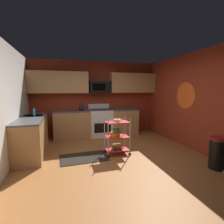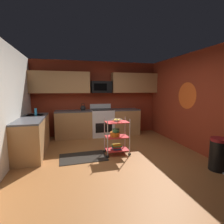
{
  "view_description": "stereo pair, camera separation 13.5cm",
  "coord_description": "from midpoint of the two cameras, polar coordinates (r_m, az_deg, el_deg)",
  "views": [
    {
      "loc": [
        -1.12,
        -3.66,
        1.63
      ],
      "look_at": [
        0.07,
        0.49,
        1.05
      ],
      "focal_mm": 27.42,
      "sensor_mm": 36.0,
      "label": 1
    },
    {
      "loc": [
        -0.99,
        -3.7,
        1.63
      ],
      "look_at": [
        0.07,
        0.49,
        1.05
      ],
      "focal_mm": 27.42,
      "sensor_mm": 36.0,
      "label": 2
    }
  ],
  "objects": [
    {
      "name": "trash_can",
      "position": [
        4.17,
        31.06,
        -11.66
      ],
      "size": [
        0.34,
        0.42,
        0.66
      ],
      "color": "black",
      "rests_on": "ground"
    },
    {
      "name": "book_stack",
      "position": [
        4.39,
        0.78,
        -11.5
      ],
      "size": [
        0.25,
        0.18,
        0.12
      ],
      "color": "#1E4C8C",
      "rests_on": "rolling_cart"
    },
    {
      "name": "counter_run",
      "position": [
        5.45,
        -12.41,
        -4.89
      ],
      "size": [
        3.65,
        2.4,
        0.92
      ],
      "color": "#B27F4C",
      "rests_on": "ground"
    },
    {
      "name": "fruit_bowl",
      "position": [
        4.22,
        0.79,
        -2.65
      ],
      "size": [
        0.27,
        0.27,
        0.07
      ],
      "color": "silver",
      "rests_on": "rolling_cart"
    },
    {
      "name": "wall_back",
      "position": [
        6.21,
        -6.27,
        4.54
      ],
      "size": [
        4.52,
        0.06,
        2.6
      ],
      "primitive_type": "cube",
      "color": "maroon",
      "rests_on": "ground"
    },
    {
      "name": "kettle",
      "position": [
        5.84,
        -10.76,
        1.28
      ],
      "size": [
        0.21,
        0.18,
        0.26
      ],
      "color": "black",
      "rests_on": "counter_run"
    },
    {
      "name": "floor_rug",
      "position": [
        4.29,
        -10.38,
        -14.72
      ],
      "size": [
        1.13,
        0.74,
        0.01
      ],
      "primitive_type": "cube",
      "rotation": [
        0.0,
        0.0,
        0.04
      ],
      "color": "black",
      "rests_on": "ground"
    },
    {
      "name": "mixing_bowl_large",
      "position": [
        4.28,
        0.16,
        -7.38
      ],
      "size": [
        0.25,
        0.25,
        0.11
      ],
      "color": "orange",
      "rests_on": "rolling_cart"
    },
    {
      "name": "wall_left",
      "position": [
        3.88,
        -33.65,
        1.5
      ],
      "size": [
        0.06,
        4.8,
        2.6
      ],
      "primitive_type": "cube",
      "color": "silver",
      "rests_on": "ground"
    },
    {
      "name": "oven_range",
      "position": [
        6.01,
        -4.47,
        -3.43
      ],
      "size": [
        0.76,
        0.65,
        1.1
      ],
      "color": "white",
      "rests_on": "ground"
    },
    {
      "name": "upper_cabinets",
      "position": [
        6.01,
        -6.29,
        9.69
      ],
      "size": [
        4.4,
        0.33,
        0.7
      ],
      "color": "#B27F4C"
    },
    {
      "name": "wall_flower_decal",
      "position": [
        5.22,
        22.56,
        5.09
      ],
      "size": [
        0.0,
        0.74,
        0.74
      ],
      "primitive_type": "cylinder",
      "rotation": [
        0.0,
        1.57,
        0.0
      ],
      "color": "#E5591E"
    },
    {
      "name": "floor",
      "position": [
        4.17,
        -0.07,
        -15.67
      ],
      "size": [
        4.4,
        4.8,
        0.04
      ],
      "primitive_type": "cube",
      "color": "#995B2D",
      "rests_on": "ground"
    },
    {
      "name": "wall_right",
      "position": [
        4.94,
        25.67,
        3.07
      ],
      "size": [
        0.06,
        4.8,
        2.6
      ],
      "primitive_type": "cube",
      "color": "maroon",
      "rests_on": "ground"
    },
    {
      "name": "dish_soap_bottle",
      "position": [
        5.02,
        -25.15,
        -0.05
      ],
      "size": [
        0.06,
        0.06,
        0.2
      ],
      "primitive_type": "cylinder",
      "color": "#2D8CBF",
      "rests_on": "counter_run"
    },
    {
      "name": "mixing_bowl_small",
      "position": [
        4.26,
        0.48,
        -6.1
      ],
      "size": [
        0.18,
        0.18,
        0.08
      ],
      "color": "#387F4C",
      "rests_on": "rolling_cart"
    },
    {
      "name": "rolling_cart",
      "position": [
        4.31,
        0.78,
        -8.19
      ],
      "size": [
        0.62,
        0.39,
        0.91
      ],
      "color": "silver",
      "rests_on": "ground"
    },
    {
      "name": "microwave",
      "position": [
        6.01,
        -4.8,
        8.28
      ],
      "size": [
        0.7,
        0.39,
        0.4
      ],
      "color": "black"
    }
  ]
}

